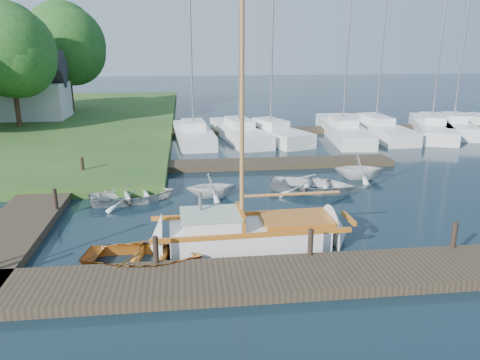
{
  "coord_description": "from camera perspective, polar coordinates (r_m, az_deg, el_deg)",
  "views": [
    {
      "loc": [
        -2.06,
        -17.35,
        6.32
      ],
      "look_at": [
        0.0,
        0.0,
        1.2
      ],
      "focal_mm": 35.0,
      "sensor_mm": 36.0,
      "label": 1
    }
  ],
  "objects": [
    {
      "name": "sailboat",
      "position": [
        15.26,
        1.6,
        -6.73
      ],
      "size": [
        7.21,
        2.2,
        9.83
      ],
      "rotation": [
        0.0,
        0.0,
        0.03
      ],
      "color": "white",
      "rests_on": "ground"
    },
    {
      "name": "marina_boat_5",
      "position": [
        36.56,
        22.3,
        6.07
      ],
      "size": [
        5.29,
        9.39,
        11.58
      ],
      "rotation": [
        0.0,
        0.0,
        1.21
      ],
      "color": "white",
      "rests_on": "ground"
    },
    {
      "name": "tree_7",
      "position": [
        44.52,
        -20.41,
        15.21
      ],
      "size": [
        6.83,
        6.83,
        9.38
      ],
      "color": "#332114",
      "rests_on": "shore"
    },
    {
      "name": "tender_a",
      "position": [
        19.89,
        -12.96,
        -1.54
      ],
      "size": [
        3.95,
        3.22,
        0.72
      ],
      "primitive_type": "imported",
      "rotation": [
        0.0,
        0.0,
        1.81
      ],
      "color": "white",
      "rests_on": "ground"
    },
    {
      "name": "marina_boat_2",
      "position": [
        31.86,
        3.75,
        5.9
      ],
      "size": [
        4.71,
        7.67,
        10.28
      ],
      "rotation": [
        0.0,
        0.0,
        1.94
      ],
      "color": "white",
      "rests_on": "ground"
    },
    {
      "name": "left_dock",
      "position": [
        21.16,
        -22.75,
        -1.93
      ],
      "size": [
        2.2,
        18.0,
        0.3
      ],
      "primitive_type": "cube",
      "color": "#33291D",
      "rests_on": "ground"
    },
    {
      "name": "marina_boat_6",
      "position": [
        37.75,
        24.55,
        6.1
      ],
      "size": [
        4.44,
        7.51,
        9.5
      ],
      "rotation": [
        0.0,
        0.0,
        1.24
      ],
      "color": "white",
      "rests_on": "ground"
    },
    {
      "name": "mooring_post_1",
      "position": [
        13.6,
        -10.23,
        -8.35
      ],
      "size": [
        0.16,
        0.16,
        0.8
      ],
      "primitive_type": "cylinder",
      "color": "black",
      "rests_on": "near_dock"
    },
    {
      "name": "far_dock",
      "position": [
        24.97,
        2.8,
        2.01
      ],
      "size": [
        14.0,
        1.6,
        0.3
      ],
      "primitive_type": "cube",
      "color": "#33291D",
      "rests_on": "ground"
    },
    {
      "name": "pontoon",
      "position": [
        36.0,
        12.99,
        6.05
      ],
      "size": [
        30.0,
        1.6,
        0.3
      ],
      "primitive_type": "cube",
      "color": "#33291D",
      "rests_on": "ground"
    },
    {
      "name": "tender_c",
      "position": [
        20.91,
        8.85,
        -0.35
      ],
      "size": [
        4.48,
        3.91,
        0.77
      ],
      "primitive_type": "imported",
      "rotation": [
        0.0,
        0.0,
        1.17
      ],
      "color": "white",
      "rests_on": "ground"
    },
    {
      "name": "mooring_post_5",
      "position": [
        23.57,
        -18.67,
        1.67
      ],
      "size": [
        0.16,
        0.16,
        0.8
      ],
      "primitive_type": "cylinder",
      "color": "black",
      "rests_on": "left_dock"
    },
    {
      "name": "dinghy",
      "position": [
        14.25,
        -11.72,
        -8.75
      ],
      "size": [
        3.9,
        3.08,
        0.73
      ],
      "primitive_type": "imported",
      "rotation": [
        0.0,
        0.0,
        1.4
      ],
      "color": "#976013",
      "rests_on": "ground"
    },
    {
      "name": "marina_boat_0",
      "position": [
        31.38,
        -5.69,
        5.69
      ],
      "size": [
        2.76,
        7.27,
        10.04
      ],
      "rotation": [
        0.0,
        0.0,
        1.65
      ],
      "color": "white",
      "rests_on": "ground"
    },
    {
      "name": "marina_boat_4",
      "position": [
        34.91,
        16.21,
        6.21
      ],
      "size": [
        2.46,
        9.13,
        11.56
      ],
      "rotation": [
        0.0,
        0.0,
        1.6
      ],
      "color": "white",
      "rests_on": "ground"
    },
    {
      "name": "tender_d",
      "position": [
        23.23,
        14.44,
        1.63
      ],
      "size": [
        2.68,
        2.41,
        1.26
      ],
      "primitive_type": "imported",
      "rotation": [
        0.0,
        0.0,
        1.41
      ],
      "color": "white",
      "rests_on": "ground"
    },
    {
      "name": "mooring_post_3",
      "position": [
        15.78,
        24.66,
        -6.1
      ],
      "size": [
        0.16,
        0.16,
        0.8
      ],
      "primitive_type": "cylinder",
      "color": "black",
      "rests_on": "near_dock"
    },
    {
      "name": "mooring_post_4",
      "position": [
        18.9,
        -21.6,
        -2.16
      ],
      "size": [
        0.16,
        0.16,
        0.8
      ],
      "primitive_type": "cylinder",
      "color": "black",
      "rests_on": "left_dock"
    },
    {
      "name": "near_dock",
      "position": [
        13.08,
        3.17,
        -11.84
      ],
      "size": [
        18.0,
        2.2,
        0.3
      ],
      "primitive_type": "cube",
      "color": "#33291D",
      "rests_on": "ground"
    },
    {
      "name": "marina_boat_1",
      "position": [
        32.11,
        -0.1,
        6.01
      ],
      "size": [
        3.57,
        8.58,
        10.3
      ],
      "rotation": [
        0.0,
        0.0,
        1.74
      ],
      "color": "white",
      "rests_on": "ground"
    },
    {
      "name": "ground",
      "position": [
        18.58,
        0.0,
        -3.55
      ],
      "size": [
        160.0,
        160.0,
        0.0
      ],
      "primitive_type": "plane",
      "color": "black",
      "rests_on": "ground"
    },
    {
      "name": "tree_3",
      "position": [
        37.36,
        -26.23,
        13.94
      ],
      "size": [
        6.41,
        6.38,
        8.74
      ],
      "color": "#332114",
      "rests_on": "shore"
    },
    {
      "name": "mooring_post_2",
      "position": [
        14.03,
        8.6,
        -7.48
      ],
      "size": [
        0.16,
        0.16,
        0.8
      ],
      "primitive_type": "cylinder",
      "color": "black",
      "rests_on": "near_dock"
    },
    {
      "name": "marina_boat_3",
      "position": [
        33.78,
        12.4,
        6.15
      ],
      "size": [
        3.36,
        10.2,
        11.45
      ],
      "rotation": [
        0.0,
        0.0,
        1.45
      ],
      "color": "white",
      "rests_on": "ground"
    },
    {
      "name": "tender_b",
      "position": [
        19.92,
        -3.49,
        -0.5
      ],
      "size": [
        2.26,
        1.98,
        1.13
      ],
      "primitive_type": "imported",
      "rotation": [
        0.0,
        0.0,
        1.64
      ],
      "color": "white",
      "rests_on": "ground"
    },
    {
      "name": "house_c",
      "position": [
        41.29,
        -23.91,
        9.77
      ],
      "size": [
        5.25,
        4.0,
        5.28
      ],
      "color": "beige",
      "rests_on": "shore"
    }
  ]
}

